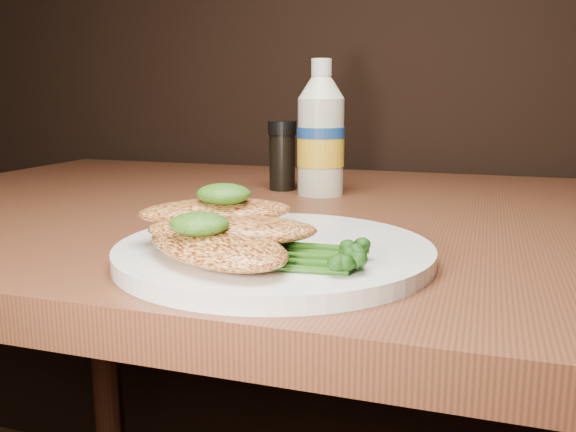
% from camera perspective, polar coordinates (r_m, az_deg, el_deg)
% --- Properties ---
extents(plate, '(0.28, 0.28, 0.01)m').
position_cam_1_polar(plate, '(0.54, -1.28, -3.39)').
color(plate, white).
rests_on(plate, dining_table).
extents(chicken_front, '(0.18, 0.16, 0.02)m').
position_cam_1_polar(chicken_front, '(0.49, -6.74, -2.73)').
color(chicken_front, '#E8984A').
rests_on(chicken_front, plate).
extents(chicken_mid, '(0.15, 0.10, 0.02)m').
position_cam_1_polar(chicken_mid, '(0.51, -5.27, -1.29)').
color(chicken_mid, '#E8984A').
rests_on(chicken_mid, plate).
extents(chicken_back, '(0.15, 0.13, 0.02)m').
position_cam_1_polar(chicken_back, '(0.55, -6.74, 0.43)').
color(chicken_back, '#E8984A').
rests_on(chicken_back, plate).
extents(pesto_front, '(0.05, 0.05, 0.02)m').
position_cam_1_polar(pesto_front, '(0.48, -8.30, -0.73)').
color(pesto_front, black).
rests_on(pesto_front, chicken_front).
extents(pesto_back, '(0.05, 0.05, 0.02)m').
position_cam_1_polar(pesto_back, '(0.54, -6.04, 2.06)').
color(pesto_back, black).
rests_on(pesto_back, chicken_back).
extents(broccolini_bundle, '(0.16, 0.13, 0.02)m').
position_cam_1_polar(broccolini_bundle, '(0.48, 1.01, -3.24)').
color(broccolini_bundle, '#215011').
rests_on(broccolini_bundle, plate).
extents(mayo_bottle, '(0.08, 0.08, 0.19)m').
position_cam_1_polar(mayo_bottle, '(0.88, 3.09, 8.22)').
color(mayo_bottle, beige).
rests_on(mayo_bottle, dining_table).
extents(pepper_grinder, '(0.05, 0.05, 0.10)m').
position_cam_1_polar(pepper_grinder, '(0.92, -0.55, 5.65)').
color(pepper_grinder, black).
rests_on(pepper_grinder, dining_table).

